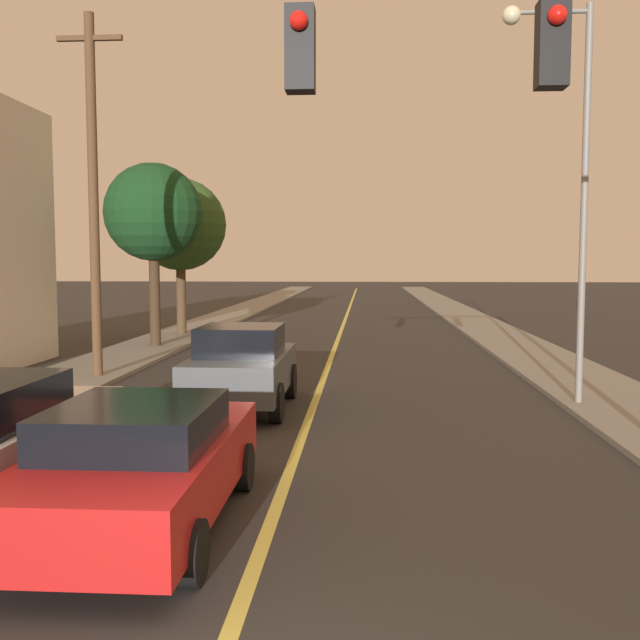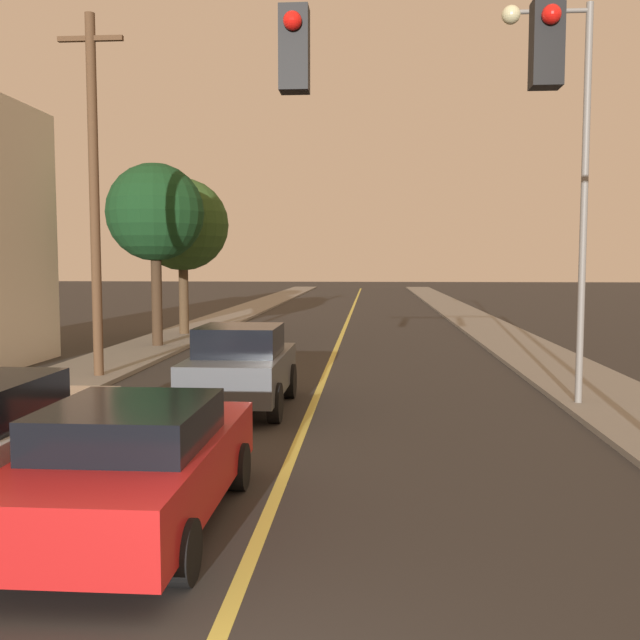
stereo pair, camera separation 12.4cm
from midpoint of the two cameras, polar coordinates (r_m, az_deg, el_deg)
The scene contains 10 objects.
road_surface at distance 40.20m, azimuth 2.54°, elevation 0.50°, with size 9.99×80.00×0.01m.
sidewalk_left at distance 40.85m, azimuth -6.25°, elevation 0.62°, with size 2.50×80.00×0.12m.
sidewalk_right at distance 40.50m, azimuth 11.41°, elevation 0.52°, with size 2.50×80.00×0.12m.
car_near_lane_front at distance 8.21m, azimuth -14.15°, elevation -11.01°, with size 1.99×4.37×1.43m.
car_near_lane_second at distance 14.27m, azimuth -6.08°, elevation -3.72°, with size 1.89×3.86×1.69m.
traffic_signal_mast at distance 8.33m, azimuth 20.58°, elevation 14.84°, with size 6.04×0.42×5.97m.
streetlamp_right at distance 15.13m, azimuth 19.32°, elevation 12.44°, with size 1.74×0.36×7.80m.
utility_pole_left at distance 18.49m, azimuth -17.43°, elevation 9.83°, with size 1.60×0.24×8.76m.
tree_left_near at distance 24.59m, azimuth -12.91°, elevation 8.33°, with size 3.25×3.25×6.09m.
tree_left_far at distance 28.41m, azimuth -10.81°, elevation 7.46°, with size 3.57×3.57×6.04m.
Camera 2 is at (1.18, -4.07, 2.94)m, focal length 40.00 mm.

